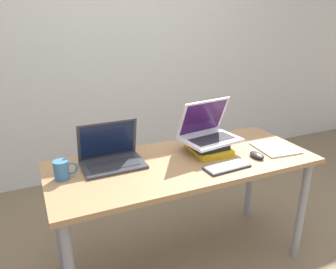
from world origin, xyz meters
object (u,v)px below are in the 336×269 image
at_px(wireless_keyboard, 227,167).
at_px(laptop_on_books, 208,132).
at_px(mouse, 257,155).
at_px(notepad, 275,148).
at_px(mug, 62,170).
at_px(laptop_left, 111,156).
at_px(book_stack, 207,146).

bearing_deg(wireless_keyboard, laptop_on_books, 83.84).
bearing_deg(wireless_keyboard, mouse, 11.04).
bearing_deg(wireless_keyboard, notepad, 13.54).
relative_size(mouse, notepad, 0.42).
xyz_separation_m(notepad, mug, (-1.30, 0.14, 0.05)).
relative_size(wireless_keyboard, notepad, 1.00).
relative_size(laptop_on_books, notepad, 1.38).
bearing_deg(notepad, laptop_on_books, 159.12).
distance_m(laptop_left, wireless_keyboard, 0.66).
xyz_separation_m(mouse, notepad, (0.20, 0.06, -0.01)).
height_order(book_stack, mouse, book_stack).
distance_m(laptop_left, mug, 0.29).
relative_size(laptop_left, notepad, 1.30).
xyz_separation_m(wireless_keyboard, notepad, (0.44, 0.11, -0.00)).
xyz_separation_m(laptop_left, laptop_on_books, (0.61, -0.05, 0.08)).
relative_size(laptop_on_books, mug, 2.99).
height_order(book_stack, laptop_on_books, laptop_on_books).
bearing_deg(laptop_left, wireless_keyboard, -28.78).
bearing_deg(mouse, mug, 169.75).
bearing_deg(book_stack, laptop_left, 173.86).
bearing_deg(notepad, wireless_keyboard, -166.46).
relative_size(book_stack, notepad, 1.08).
xyz_separation_m(laptop_on_books, notepad, (0.41, -0.16, -0.12)).
distance_m(wireless_keyboard, mug, 0.90).
relative_size(laptop_left, wireless_keyboard, 1.30).
bearing_deg(notepad, laptop_left, 168.32).
distance_m(wireless_keyboard, mouse, 0.25).
distance_m(laptop_on_books, wireless_keyboard, 0.29).
height_order(laptop_on_books, mug, laptop_on_books).
bearing_deg(mug, book_stack, 0.32).
bearing_deg(laptop_on_books, laptop_left, 175.01).
distance_m(book_stack, mouse, 0.31).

